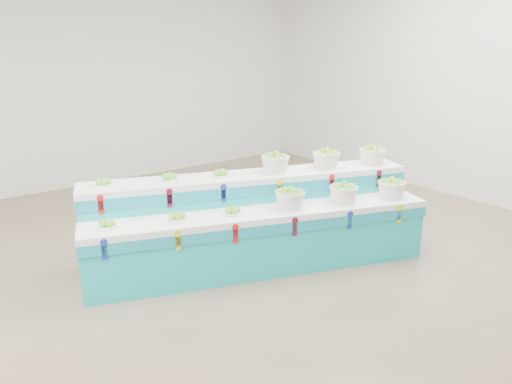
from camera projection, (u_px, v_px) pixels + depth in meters
ground at (230, 294)px, 5.01m from camera, size 10.00×10.00×0.00m
back_wall at (60, 74)px, 8.20m from camera, size 10.00×0.00×10.00m
display_stand at (256, 222)px, 5.61m from camera, size 4.02×2.29×1.02m
plate_lower_left at (106, 224)px, 4.83m from camera, size 0.27×0.27×0.09m
plate_lower_mid at (177, 216)px, 5.04m from camera, size 0.27×0.27×0.09m
plate_lower_right at (233, 210)px, 5.21m from camera, size 0.27×0.27×0.09m
basket_lower_left at (290, 198)px, 5.39m from camera, size 0.42×0.42×0.24m
basket_lower_mid at (343, 193)px, 5.58m from camera, size 0.42×0.42×0.24m
basket_lower_right at (392, 188)px, 5.77m from camera, size 0.42×0.42×0.24m
plate_upper_left at (103, 182)px, 5.18m from camera, size 0.27×0.27×0.09m
plate_upper_mid at (169, 177)px, 5.39m from camera, size 0.27×0.27×0.09m
plate_upper_right at (221, 173)px, 5.57m from camera, size 0.27×0.27×0.09m
basket_upper_left at (275, 162)px, 5.74m from camera, size 0.42×0.42×0.24m
basket_upper_mid at (326, 158)px, 5.94m from camera, size 0.42×0.42×0.24m
basket_upper_right at (372, 155)px, 6.12m from camera, size 0.42×0.42×0.24m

